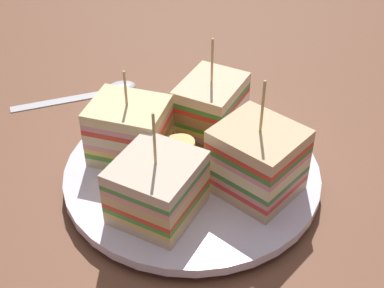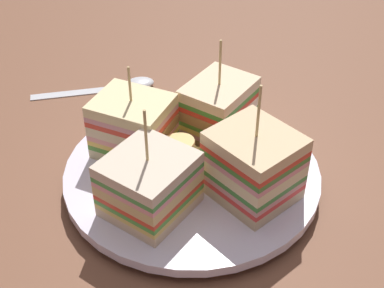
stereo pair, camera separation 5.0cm
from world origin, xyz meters
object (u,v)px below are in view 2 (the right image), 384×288
at_px(sandwich_wedge_2, 149,184).
at_px(plate, 192,174).
at_px(sandwich_wedge_0, 218,109).
at_px(sandwich_wedge_1, 134,126).
at_px(sandwich_wedge_3, 253,166).
at_px(chip_pile, 176,152).
at_px(spoon, 123,86).

bearing_deg(sandwich_wedge_2, plate, 0.22).
relative_size(sandwich_wedge_0, sandwich_wedge_2, 1.03).
relative_size(plate, sandwich_wedge_0, 2.30).
distance_m(sandwich_wedge_1, sandwich_wedge_3, 0.13).
relative_size(plate, sandwich_wedge_2, 2.36).
relative_size(plate, sandwich_wedge_3, 2.13).
xyz_separation_m(sandwich_wedge_0, sandwich_wedge_3, (0.09, 0.02, 0.00)).
height_order(sandwich_wedge_1, sandwich_wedge_3, sandwich_wedge_3).
distance_m(plate, sandwich_wedge_0, 0.07).
xyz_separation_m(plate, sandwich_wedge_2, (0.05, -0.04, 0.03)).
bearing_deg(sandwich_wedge_3, plate, 16.52).
bearing_deg(sandwich_wedge_3, sandwich_wedge_0, -24.64).
height_order(sandwich_wedge_3, chip_pile, sandwich_wedge_3).
relative_size(sandwich_wedge_1, spoon, 0.63).
distance_m(sandwich_wedge_2, spoon, 0.23).
height_order(sandwich_wedge_0, spoon, sandwich_wedge_0).
height_order(sandwich_wedge_0, sandwich_wedge_3, sandwich_wedge_3).
height_order(sandwich_wedge_2, spoon, sandwich_wedge_2).
distance_m(sandwich_wedge_0, spoon, 0.16).
xyz_separation_m(sandwich_wedge_3, chip_pile, (-0.05, -0.06, -0.02)).
distance_m(sandwich_wedge_1, sandwich_wedge_2, 0.08).
height_order(plate, sandwich_wedge_3, sandwich_wedge_3).
height_order(sandwich_wedge_0, chip_pile, sandwich_wedge_0).
xyz_separation_m(plate, sandwich_wedge_1, (-0.03, -0.05, 0.04)).
relative_size(plate, spoon, 1.63).
distance_m(sandwich_wedge_0, sandwich_wedge_2, 0.13).
height_order(plate, sandwich_wedge_1, sandwich_wedge_1).
relative_size(sandwich_wedge_2, chip_pile, 1.22).
bearing_deg(sandwich_wedge_0, sandwich_wedge_2, 4.67).
xyz_separation_m(sandwich_wedge_2, sandwich_wedge_3, (-0.01, 0.09, 0.01)).
bearing_deg(chip_pile, spoon, -162.40).
distance_m(plate, sandwich_wedge_2, 0.07).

